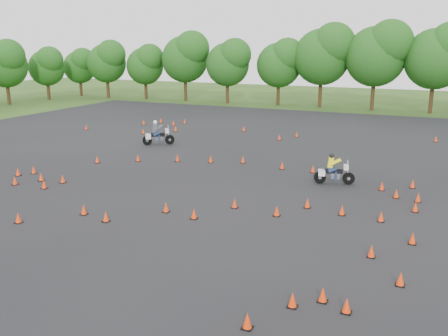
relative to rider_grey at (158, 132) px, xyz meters
name	(u,v)px	position (x,y,z in m)	size (l,w,h in m)	color
ground	(189,212)	(9.51, -13.09, -0.95)	(140.00, 140.00, 0.00)	#2D5119
asphalt_pad	(238,180)	(9.51, -7.09, -0.95)	(62.00, 62.00, 0.00)	black
treeline	(385,73)	(14.01, 21.94, 3.69)	(86.77, 32.65, 10.63)	#1E4F16
traffic_cones	(241,177)	(9.65, -7.05, -0.72)	(36.18, 32.97, 0.45)	#F5380A
rider_grey	(158,132)	(0.00, 0.00, 0.00)	(2.45, 0.75, 1.89)	#484D51
rider_yellow	(335,169)	(14.66, -5.58, -0.08)	(2.23, 0.69, 1.72)	yellow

